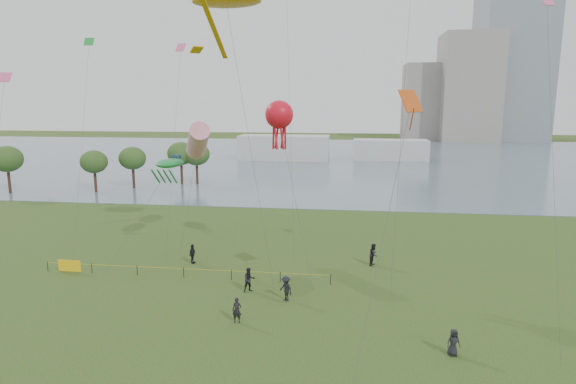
# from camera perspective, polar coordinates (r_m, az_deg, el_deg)

# --- Properties ---
(ground_plane) EXTENTS (400.00, 400.00, 0.00)m
(ground_plane) POSITION_cam_1_polar(r_m,az_deg,el_deg) (26.94, -2.93, -21.09)
(ground_plane) COLOR #243B13
(lake) EXTENTS (400.00, 120.00, 0.08)m
(lake) POSITION_cam_1_polar(r_m,az_deg,el_deg) (123.41, 5.39, 4.02)
(lake) COLOR slate
(lake) RESTS_ON ground_plane
(building_mid) EXTENTS (20.00, 20.00, 38.00)m
(building_mid) POSITION_cam_1_polar(r_m,az_deg,el_deg) (189.26, 20.57, 11.46)
(building_mid) COLOR gray
(building_mid) RESTS_ON ground_plane
(building_low) EXTENTS (16.00, 18.00, 28.00)m
(building_low) POSITION_cam_1_polar(r_m,az_deg,el_deg) (192.54, 15.94, 10.20)
(building_low) COLOR gray
(building_low) RESTS_ON ground_plane
(pavilion_left) EXTENTS (22.00, 8.00, 6.00)m
(pavilion_left) POSITION_cam_1_polar(r_m,az_deg,el_deg) (119.16, -0.47, 5.28)
(pavilion_left) COLOR silver
(pavilion_left) RESTS_ON ground_plane
(pavilion_right) EXTENTS (18.00, 7.00, 5.00)m
(pavilion_right) POSITION_cam_1_polar(r_m,az_deg,el_deg) (121.48, 12.02, 4.91)
(pavilion_right) COLOR silver
(pavilion_right) RESTS_ON ground_plane
(trees) EXTENTS (31.11, 16.84, 7.45)m
(trees) POSITION_cam_1_polar(r_m,az_deg,el_deg) (83.83, -18.82, 3.93)
(trees) COLOR #331E17
(trees) RESTS_ON ground_plane
(fence) EXTENTS (24.07, 0.07, 1.05)m
(fence) POSITION_cam_1_polar(r_m,az_deg,el_deg) (43.12, -20.04, -8.42)
(fence) COLOR black
(fence) RESTS_ON ground_plane
(spectator_a) EXTENTS (1.15, 1.09, 1.87)m
(spectator_a) POSITION_cam_1_polar(r_m,az_deg,el_deg) (37.01, -4.62, -10.33)
(spectator_a) COLOR black
(spectator_a) RESTS_ON ground_plane
(spectator_b) EXTENTS (1.35, 1.31, 1.85)m
(spectator_b) POSITION_cam_1_polar(r_m,az_deg,el_deg) (35.31, -0.26, -11.37)
(spectator_b) COLOR black
(spectator_b) RESTS_ON ground_plane
(spectator_c) EXTENTS (0.57, 1.07, 1.74)m
(spectator_c) POSITION_cam_1_polar(r_m,az_deg,el_deg) (43.87, -11.26, -7.20)
(spectator_c) COLOR black
(spectator_c) RESTS_ON ground_plane
(spectator_d) EXTENTS (0.87, 0.68, 1.58)m
(spectator_d) POSITION_cam_1_polar(r_m,az_deg,el_deg) (29.95, 19.01, -16.50)
(spectator_d) COLOR black
(spectator_d) RESTS_ON ground_plane
(spectator_f) EXTENTS (0.62, 0.41, 1.69)m
(spectator_f) POSITION_cam_1_polar(r_m,az_deg,el_deg) (32.32, -6.07, -13.76)
(spectator_f) COLOR black
(spectator_f) RESTS_ON ground_plane
(spectator_g) EXTENTS (1.02, 1.14, 1.95)m
(spectator_g) POSITION_cam_1_polar(r_m,az_deg,el_deg) (43.18, 10.11, -7.31)
(spectator_g) COLOR black
(spectator_g) RESTS_ON ground_plane
(kite_stingray) EXTENTS (7.24, 10.24, 22.41)m
(kite_stingray) POSITION_cam_1_polar(r_m,az_deg,el_deg) (41.03, -7.33, 21.45)
(kite_stingray) COLOR #3F3F42
(kite_windsock) EXTENTS (4.33, 7.95, 12.37)m
(kite_windsock) POSITION_cam_1_polar(r_m,az_deg,el_deg) (47.92, -10.67, 5.95)
(kite_windsock) COLOR #3F3F42
(kite_creature) EXTENTS (4.36, 9.92, 8.94)m
(kite_creature) POSITION_cam_1_polar(r_m,az_deg,el_deg) (46.17, -13.83, 3.29)
(kite_creature) COLOR #3F3F42
(kite_octopus) EXTENTS (4.60, 6.95, 14.29)m
(kite_octopus) POSITION_cam_1_polar(r_m,az_deg,el_deg) (40.89, -1.04, 9.07)
(kite_octopus) COLOR #3F3F42
(kite_delta) EXTENTS (4.37, 12.25, 14.86)m
(kite_delta) POSITION_cam_1_polar(r_m,az_deg,el_deg) (28.36, 14.11, 9.02)
(kite_delta) COLOR #3F3F42
(small_kites) EXTENTS (40.01, 15.47, 13.59)m
(small_kites) POSITION_cam_1_polar(r_m,az_deg,el_deg) (42.79, -6.35, 21.06)
(small_kites) COLOR #198C2D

